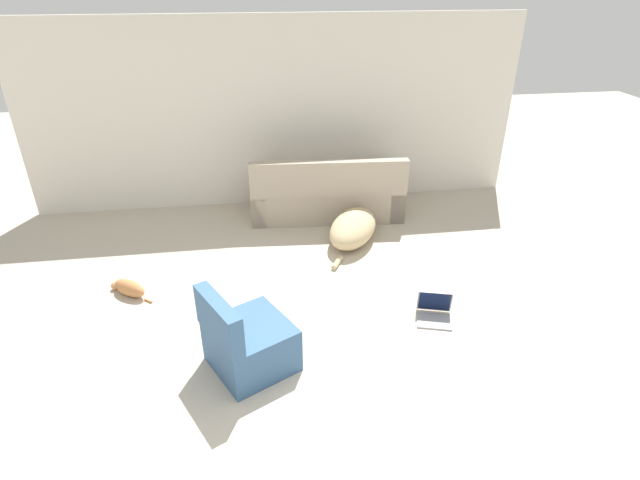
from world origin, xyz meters
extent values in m
plane|color=#BCB29E|center=(0.00, 0.00, 0.00)|extent=(20.00, 20.00, 0.00)
cube|color=silver|center=(0.00, 3.88, 1.27)|extent=(6.74, 0.06, 2.53)
cube|color=tan|center=(0.60, 3.33, 0.21)|extent=(2.09, 1.02, 0.42)
cube|color=tan|center=(0.57, 2.96, 0.65)|extent=(2.03, 0.30, 0.47)
cube|color=tan|center=(1.51, 3.26, 0.28)|extent=(0.27, 0.88, 0.56)
cube|color=tan|center=(-0.31, 3.40, 0.28)|extent=(0.27, 0.88, 0.56)
ellipsoid|color=tan|center=(0.79, 2.45, 0.19)|extent=(0.93, 1.11, 0.37)
sphere|color=brown|center=(1.06, 2.94, 0.11)|extent=(0.31, 0.31, 0.23)
cylinder|color=tan|center=(0.49, 1.91, 0.03)|extent=(0.17, 0.25, 0.06)
ellipsoid|color=#BC7A47|center=(-1.75, 1.64, 0.09)|extent=(0.41, 0.36, 0.18)
sphere|color=tan|center=(-1.93, 1.78, 0.05)|extent=(0.13, 0.13, 0.09)
cylinder|color=#BC7A47|center=(-1.55, 1.49, 0.01)|extent=(0.09, 0.08, 0.02)
cube|color=gray|center=(1.23, 0.73, 0.01)|extent=(0.39, 0.33, 0.02)
cube|color=gray|center=(1.28, 0.88, 0.14)|extent=(0.34, 0.16, 0.25)
cube|color=#0F1938|center=(1.27, 0.87, 0.14)|extent=(0.31, 0.14, 0.22)
cube|color=#385B84|center=(-0.52, 0.40, 0.21)|extent=(0.84, 0.85, 0.41)
cube|color=#385B84|center=(-0.75, 0.28, 0.59)|extent=(0.40, 0.62, 0.36)
camera|label=1|loc=(-0.43, -2.92, 2.99)|focal=28.00mm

